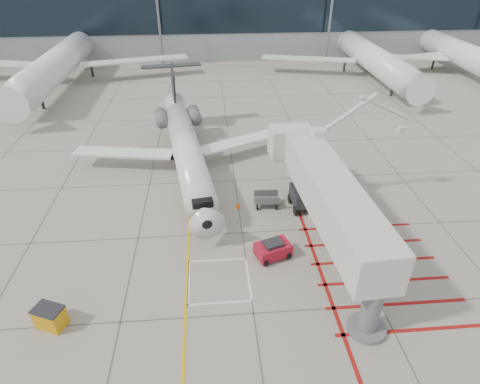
{
  "coord_description": "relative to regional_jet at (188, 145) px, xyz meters",
  "views": [
    {
      "loc": [
        -2.2,
        -20.62,
        19.3
      ],
      "look_at": [
        0.0,
        6.0,
        2.5
      ],
      "focal_mm": 30.0,
      "sensor_mm": 36.0,
      "label": 1
    }
  ],
  "objects": [
    {
      "name": "regional_jet",
      "position": [
        0.0,
        0.0,
        0.0
      ],
      "size": [
        26.33,
        31.26,
        7.41
      ],
      "primitive_type": null,
      "rotation": [
        0.0,
        0.0,
        0.15
      ],
      "color": "white",
      "rests_on": "ground_plane"
    },
    {
      "name": "cone_side",
      "position": [
        4.1,
        -4.78,
        -3.42
      ],
      "size": [
        0.41,
        0.41,
        0.57
      ],
      "primitive_type": "cone",
      "color": "#F9600D",
      "rests_on": "ground_plane"
    },
    {
      "name": "cone_nose",
      "position": [
        2.12,
        -6.85,
        -3.42
      ],
      "size": [
        0.41,
        0.41,
        0.57
      ],
      "primitive_type": "cone",
      "color": "#F8580D",
      "rests_on": "ground_plane"
    },
    {
      "name": "bg_aircraft_b",
      "position": [
        -20.25,
        33.71,
        2.69
      ],
      "size": [
        38.34,
        42.6,
        12.78
      ],
      "primitive_type": null,
      "color": "silver",
      "rests_on": "ground_plane"
    },
    {
      "name": "terminal_building",
      "position": [
        14.13,
        57.71,
        3.3
      ],
      "size": [
        180.0,
        28.0,
        14.0
      ],
      "primitive_type": "cube",
      "color": "gray",
      "rests_on": "ground_plane"
    },
    {
      "name": "pushback_tug",
      "position": [
        6.08,
        -11.23,
        -3.0
      ],
      "size": [
        2.78,
        2.22,
        1.41
      ],
      "primitive_type": null,
      "rotation": [
        0.0,
        0.0,
        0.33
      ],
      "color": "maroon",
      "rests_on": "ground_plane"
    },
    {
      "name": "baggage_cart",
      "position": [
        6.52,
        -4.77,
        -3.05
      ],
      "size": [
        2.13,
        1.41,
        1.31
      ],
      "primitive_type": null,
      "rotation": [
        0.0,
        0.0,
        -0.05
      ],
      "color": "#4F4E53",
      "rests_on": "ground_plane"
    },
    {
      "name": "terminal_glass_band",
      "position": [
        14.13,
        43.66,
        4.3
      ],
      "size": [
        180.0,
        0.1,
        6.0
      ],
      "primitive_type": "cube",
      "color": "black",
      "rests_on": "ground_plane"
    },
    {
      "name": "bg_aircraft_c",
      "position": [
        28.63,
        33.71,
        2.08
      ],
      "size": [
        34.69,
        38.55,
        11.56
      ],
      "primitive_type": null,
      "color": "silver",
      "rests_on": "ground_plane"
    },
    {
      "name": "jet_bridge",
      "position": [
        10.13,
        -11.37,
        0.19
      ],
      "size": [
        10.45,
        20.03,
        7.79
      ],
      "primitive_type": null,
      "rotation": [
        0.0,
        0.0,
        0.06
      ],
      "color": "silver",
      "rests_on": "ground_plane"
    },
    {
      "name": "ground_plane",
      "position": [
        4.13,
        -12.29,
        -3.7
      ],
      "size": [
        260.0,
        260.0,
        0.0
      ],
      "primitive_type": "plane",
      "color": "gray",
      "rests_on": "ground"
    },
    {
      "name": "ground_power_unit",
      "position": [
        10.93,
        -7.44,
        -2.66
      ],
      "size": [
        2.88,
        2.0,
        2.1
      ],
      "primitive_type": null,
      "rotation": [
        0.0,
        0.0,
        -0.18
      ],
      "color": "silver",
      "rests_on": "ground_plane"
    },
    {
      "name": "spill_bin",
      "position": [
        -7.8,
        -16.18,
        -3.0
      ],
      "size": [
        1.92,
        1.63,
        1.41
      ],
      "primitive_type": null,
      "rotation": [
        0.0,
        0.0,
        -0.4
      ],
      "color": "#CC870B",
      "rests_on": "ground_plane"
    },
    {
      "name": "bg_aircraft_d",
      "position": [
        44.52,
        33.71,
        2.02
      ],
      "size": [
        34.33,
        38.14,
        11.44
      ],
      "primitive_type": null,
      "color": "silver",
      "rests_on": "ground_plane"
    }
  ]
}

